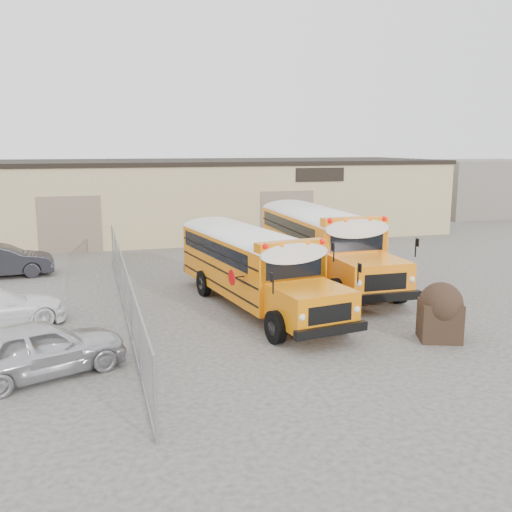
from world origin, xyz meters
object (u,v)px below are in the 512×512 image
object	(u,v)px
school_bus_left	(197,238)
tarp_bundle	(440,311)
school_bus_right	(277,220)
car_silver	(39,349)
car_dark	(1,261)

from	to	relation	value
school_bus_left	tarp_bundle	world-z (taller)	school_bus_left
school_bus_left	school_bus_right	world-z (taller)	school_bus_right
tarp_bundle	car_silver	xyz separation A→B (m)	(-10.94, 0.43, -0.17)
school_bus_left	car_silver	distance (m)	11.85
school_bus_left	car_silver	xyz separation A→B (m)	(-5.84, -10.28, -0.89)
car_dark	tarp_bundle	bearing A→B (deg)	-136.91
school_bus_right	tarp_bundle	distance (m)	14.46
school_bus_left	car_dark	world-z (taller)	school_bus_left
car_dark	school_bus_right	bearing A→B (deg)	-85.14
school_bus_right	car_dark	distance (m)	13.36
tarp_bundle	car_silver	size ratio (longest dim) A/B	0.41
car_dark	school_bus_left	bearing A→B (deg)	-105.35
school_bus_right	car_silver	size ratio (longest dim) A/B	2.50
car_silver	car_dark	world-z (taller)	car_silver
car_silver	school_bus_left	bearing A→B (deg)	-51.30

